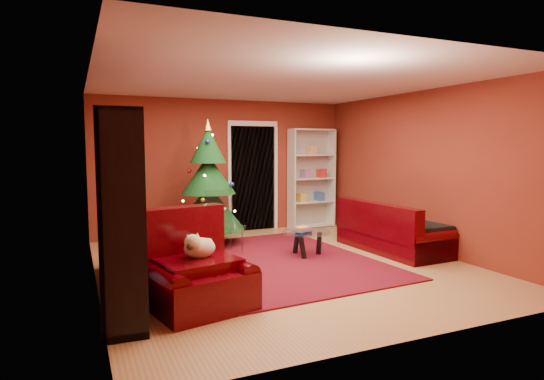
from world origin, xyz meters
name	(u,v)px	position (x,y,z in m)	size (l,w,h in m)	color
floor	(283,267)	(0.00, 0.00, -0.03)	(5.00, 5.50, 0.05)	#AF7E49
ceiling	(284,79)	(0.00, 0.00, 2.62)	(5.00, 5.50, 0.05)	silver
wall_back	(224,167)	(0.00, 2.77, 1.30)	(5.00, 0.05, 2.60)	maroon
wall_left	(91,180)	(-2.52, 0.00, 1.30)	(0.05, 5.50, 2.60)	maroon
wall_right	(424,171)	(2.52, 0.00, 1.30)	(0.05, 5.50, 2.60)	maroon
doorway	(253,179)	(0.60, 2.73, 1.05)	(1.06, 0.60, 2.16)	black
rug	(264,262)	(-0.20, 0.23, 0.01)	(3.05, 3.56, 0.02)	maroon
media_unit	(117,207)	(-2.27, -0.46, 1.02)	(0.41, 2.66, 2.04)	black
christmas_tree	(208,184)	(-0.59, 1.77, 1.06)	(1.22, 1.22, 2.18)	#0D3714
gift_box_teal	(160,240)	(-1.44, 1.75, 0.15)	(0.30, 0.30, 0.30)	teal
gift_box_green	(201,242)	(-0.83, 1.44, 0.13)	(0.26, 0.26, 0.26)	#277A26
gift_box_red	(179,234)	(-0.99, 2.31, 0.12)	(0.25, 0.25, 0.25)	maroon
white_bookshelf	(312,179)	(1.85, 2.57, 1.03)	(0.98, 0.35, 2.11)	white
armchair	(198,268)	(-1.54, -1.18, 0.42)	(1.07, 1.07, 0.84)	#370006
dog	(200,248)	(-1.51, -1.12, 0.62)	(0.40, 0.30, 0.27)	beige
sofa	(393,226)	(2.02, 0.11, 0.41)	(1.92, 0.86, 0.82)	#370006
coffee_table	(306,244)	(0.55, 0.34, 0.20)	(0.77, 0.77, 0.48)	gray
acrylic_chair	(226,226)	(-0.55, 0.96, 0.46)	(0.47, 0.51, 0.91)	#66605B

